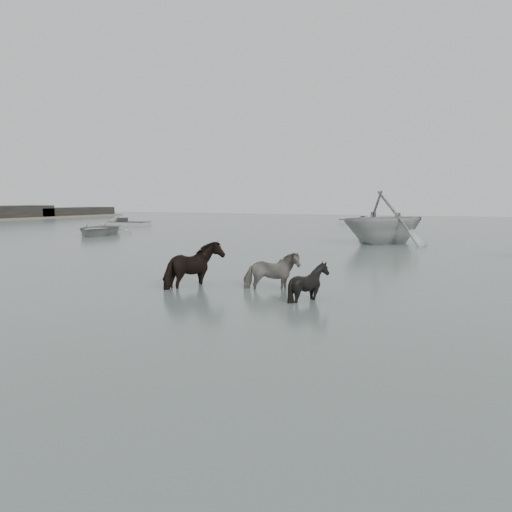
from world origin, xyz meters
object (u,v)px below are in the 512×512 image
object	(u,v)px
pony_pinto	(271,266)
rowboat_lead	(98,227)
pony_dark	(195,259)
pony_black	(309,276)

from	to	relation	value
pony_pinto	rowboat_lead	xyz separation A→B (m)	(-19.75, 14.52, -0.12)
pony_dark	pony_black	size ratio (longest dim) A/B	1.32
pony_pinto	rowboat_lead	bearing A→B (deg)	25.13
pony_dark	rowboat_lead	xyz separation A→B (m)	(-17.54, 15.09, -0.27)
pony_pinto	pony_black	bearing A→B (deg)	-152.74
pony_black	rowboat_lead	size ratio (longest dim) A/B	0.23
pony_pinto	pony_black	size ratio (longest dim) A/B	1.28
rowboat_lead	pony_dark	bearing A→B (deg)	-64.03
pony_pinto	rowboat_lead	size ratio (longest dim) A/B	0.30
pony_pinto	pony_dark	xyz separation A→B (m)	(-2.21, -0.57, 0.15)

